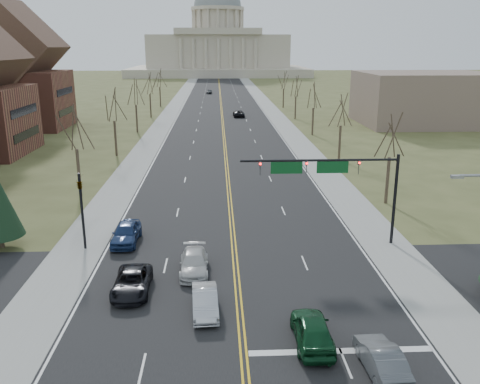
{
  "coord_description": "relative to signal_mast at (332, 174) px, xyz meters",
  "views": [
    {
      "loc": [
        -1.22,
        -23.5,
        15.14
      ],
      "look_at": [
        0.71,
        18.29,
        3.0
      ],
      "focal_mm": 38.0,
      "sensor_mm": 36.0,
      "label": 1
    }
  ],
  "objects": [
    {
      "name": "car_sb_outer_second",
      "position": [
        -15.94,
        1.01,
        -4.92
      ],
      "size": [
        2.02,
        4.88,
        1.65
      ],
      "primitive_type": "imported",
      "rotation": [
        0.0,
        0.0,
        -0.01
      ],
      "color": "navy",
      "rests_on": "road"
    },
    {
      "name": "tree_l_1",
      "position": [
        -22.95,
        34.5,
        1.18
      ],
      "size": [
        3.96,
        3.96,
        9.0
      ],
      "color": "#3A3022",
      "rests_on": "ground"
    },
    {
      "name": "tree_r_3",
      "position": [
        8.05,
        70.5,
        0.79
      ],
      "size": [
        3.74,
        3.74,
        8.5
      ],
      "color": "#3A3022",
      "rests_on": "ground"
    },
    {
      "name": "stop_bar",
      "position": [
        -2.45,
        -14.5,
        -5.75
      ],
      "size": [
        9.5,
        0.5,
        0.01
      ],
      "primitive_type": "cube",
      "color": "silver",
      "rests_on": "road"
    },
    {
      "name": "tree_l_0",
      "position": [
        -22.95,
        14.5,
        1.18
      ],
      "size": [
        3.96,
        3.96,
        9.0
      ],
      "color": "#3A3022",
      "rests_on": "ground"
    },
    {
      "name": "sidewalk_right",
      "position": [
        4.55,
        96.5,
        -5.75
      ],
      "size": [
        4.0,
        380.0,
        0.03
      ],
      "primitive_type": "cube",
      "color": "gray",
      "rests_on": "ground"
    },
    {
      "name": "ground",
      "position": [
        -7.45,
        -13.5,
        -5.76
      ],
      "size": [
        600.0,
        600.0,
        0.0
      ],
      "primitive_type": "plane",
      "color": "#454A25",
      "rests_on": "ground"
    },
    {
      "name": "tree_r_2",
      "position": [
        8.05,
        50.5,
        0.79
      ],
      "size": [
        3.74,
        3.74,
        8.5
      ],
      "color": "#3A3022",
      "rests_on": "ground"
    },
    {
      "name": "car_nb_outer_lead",
      "position": [
        -0.94,
        -16.29,
        -5.03
      ],
      "size": [
        1.72,
        4.41,
        1.43
      ],
      "primitive_type": "imported",
      "rotation": [
        0.0,
        0.0,
        3.19
      ],
      "color": "#505358",
      "rests_on": "road"
    },
    {
      "name": "center_line",
      "position": [
        -7.45,
        96.5,
        -5.75
      ],
      "size": [
        0.42,
        380.0,
        0.01
      ],
      "primitive_type": "cube",
      "color": "gold",
      "rests_on": "road"
    },
    {
      "name": "bldg_left_far",
      "position": [
        -45.44,
        60.5,
        3.78
      ],
      "size": [
        17.1,
        14.28,
        23.25
      ],
      "color": "brown",
      "rests_on": "ground"
    },
    {
      "name": "car_sb_outer_lead",
      "position": [
        -14.16,
        -7.46,
        -5.07
      ],
      "size": [
        2.35,
        4.93,
        1.36
      ],
      "primitive_type": "imported",
      "rotation": [
        0.0,
        0.0,
        0.02
      ],
      "color": "black",
      "rests_on": "road"
    },
    {
      "name": "car_far_nb",
      "position": [
        -3.82,
        74.43,
        -5.05
      ],
      "size": [
        2.47,
        5.11,
        1.4
      ],
      "primitive_type": "imported",
      "rotation": [
        0.0,
        0.0,
        3.17
      ],
      "color": "black",
      "rests_on": "road"
    },
    {
      "name": "tree_r_4",
      "position": [
        8.05,
        90.5,
        0.79
      ],
      "size": [
        3.74,
        3.74,
        8.5
      ],
      "color": "#3A3022",
      "rests_on": "ground"
    },
    {
      "name": "tree_l_3",
      "position": [
        -22.95,
        74.5,
        1.18
      ],
      "size": [
        3.96,
        3.96,
        9.0
      ],
      "color": "#3A3022",
      "rests_on": "ground"
    },
    {
      "name": "cross_road",
      "position": [
        -7.45,
        -7.5,
        -5.76
      ],
      "size": [
        120.0,
        14.0,
        0.01
      ],
      "primitive_type": "cube",
      "color": "black",
      "rests_on": "ground"
    },
    {
      "name": "tree_r_0",
      "position": [
        8.05,
        10.5,
        0.79
      ],
      "size": [
        3.74,
        3.74,
        8.5
      ],
      "color": "#3A3022",
      "rests_on": "ground"
    },
    {
      "name": "road",
      "position": [
        -7.45,
        96.5,
        -5.76
      ],
      "size": [
        20.0,
        380.0,
        0.01
      ],
      "primitive_type": "cube",
      "color": "black",
      "rests_on": "ground"
    },
    {
      "name": "tree_l_2",
      "position": [
        -22.95,
        54.5,
        1.18
      ],
      "size": [
        3.96,
        3.96,
        9.0
      ],
      "color": "#3A3022",
      "rests_on": "ground"
    },
    {
      "name": "capitol",
      "position": [
        -7.45,
        236.41,
        8.44
      ],
      "size": [
        90.0,
        60.0,
        50.0
      ],
      "color": "#B8AC99",
      "rests_on": "ground"
    },
    {
      "name": "car_sb_inner_lead",
      "position": [
        -9.48,
        -10.19,
        -5.06
      ],
      "size": [
        1.7,
        4.25,
        1.37
      ],
      "primitive_type": "imported",
      "rotation": [
        0.0,
        0.0,
        0.06
      ],
      "color": "#ACADB4",
      "rests_on": "road"
    },
    {
      "name": "edge_line_right",
      "position": [
        2.35,
        96.5,
        -5.75
      ],
      "size": [
        0.15,
        380.0,
        0.01
      ],
      "primitive_type": "cube",
      "color": "silver",
      "rests_on": "road"
    },
    {
      "name": "bldg_right_mass",
      "position": [
        32.55,
        62.5,
        -0.76
      ],
      "size": [
        25.0,
        20.0,
        10.0
      ],
      "primitive_type": "cube",
      "color": "#766254",
      "rests_on": "ground"
    },
    {
      "name": "car_sb_inner_second",
      "position": [
        -10.34,
        -4.69,
        -5.06
      ],
      "size": [
        2.02,
        4.77,
        1.37
      ],
      "primitive_type": "imported",
      "rotation": [
        0.0,
        0.0,
        0.02
      ],
      "color": "#B9B9B9",
      "rests_on": "road"
    },
    {
      "name": "car_nb_inner_lead",
      "position": [
        -3.8,
        -13.75,
        -4.94
      ],
      "size": [
        1.98,
        4.76,
        1.61
      ],
      "primitive_type": "imported",
      "rotation": [
        0.0,
        0.0,
        3.13
      ],
      "color": "#0D3B1E",
      "rests_on": "road"
    },
    {
      "name": "signal_mast",
      "position": [
        0.0,
        0.0,
        0.0
      ],
      "size": [
        12.12,
        0.44,
        7.2
      ],
      "color": "black",
      "rests_on": "ground"
    },
    {
      "name": "edge_line_left",
      "position": [
        -17.25,
        96.5,
        -5.75
      ],
      "size": [
        0.15,
        380.0,
        0.01
      ],
      "primitive_type": "cube",
      "color": "silver",
      "rests_on": "road"
    },
    {
      "name": "sidewalk_left",
      "position": [
        -19.45,
        96.5,
        -5.75
      ],
      "size": [
        4.0,
        380.0,
        0.03
      ],
      "primitive_type": "cube",
      "color": "gray",
      "rests_on": "ground"
    },
    {
      "name": "tree_l_4",
      "position": [
        -22.95,
        94.5,
        1.18
      ],
      "size": [
        3.96,
        3.96,
        9.0
      ],
      "color": "#3A3022",
      "rests_on": "ground"
    },
    {
      "name": "signal_left",
      "position": [
        -18.95,
        0.0,
        -2.05
      ],
      "size": [
        0.32,
        0.36,
        6.0
      ],
      "color": "black",
      "rests_on": "ground"
    },
    {
      "name": "car_far_sb",
      "position": [
        -10.93,
        129.46,
        -5.08
      ],
      "size": [
        1.94,
        4.07,
        1.34
      ],
      "primitive_type": "imported",
      "rotation": [
        0.0,
        0.0,
        -0.09
      ],
      "color": "#54585D",
      "rests_on": "road"
    },
    {
      "name": "tree_r_1",
      "position": [
        8.05,
        30.5,
        0.79
      ],
      "size": [
        3.74,
        3.74,
        8.5
      ],
      "color": "#3A3022",
      "rests_on": "ground"
    }
  ]
}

